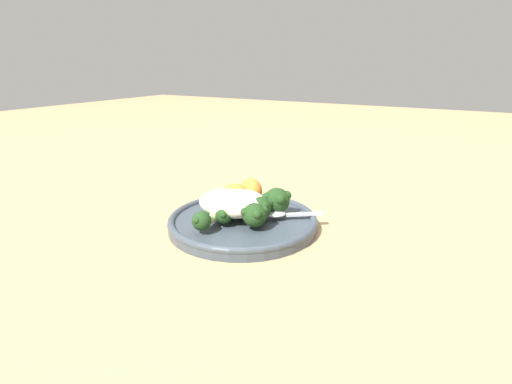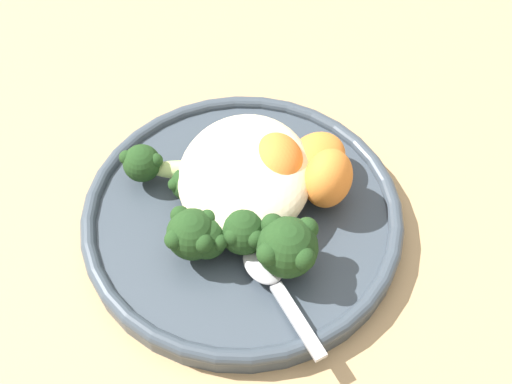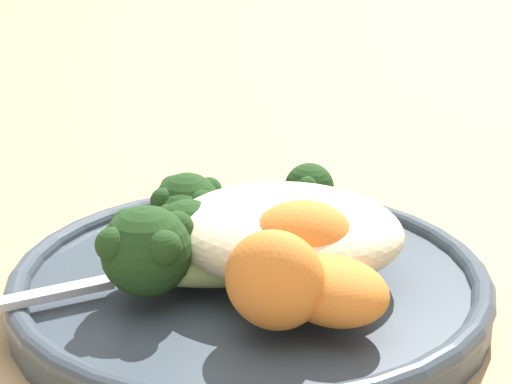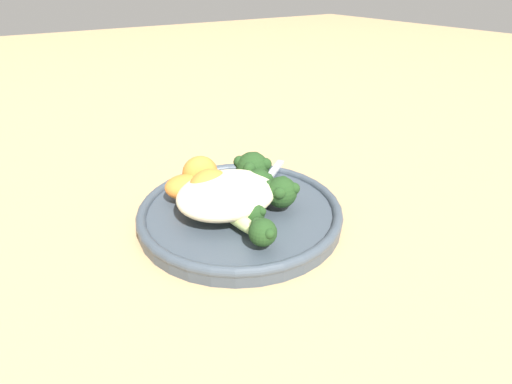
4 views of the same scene
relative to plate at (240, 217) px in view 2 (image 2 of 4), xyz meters
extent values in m
plane|color=tan|center=(0.01, 0.00, -0.01)|extent=(4.00, 4.00, 0.00)
cylinder|color=#38424C|center=(0.00, 0.00, 0.00)|extent=(0.24, 0.24, 0.02)
torus|color=#38424C|center=(0.00, 0.00, 0.00)|extent=(0.24, 0.24, 0.01)
ellipsoid|color=beige|center=(-0.02, 0.00, 0.03)|extent=(0.12, 0.10, 0.04)
ellipsoid|color=#ADC675|center=(-0.03, -0.02, 0.02)|extent=(0.02, 0.11, 0.02)
sphere|color=#1E3D19|center=(-0.02, -0.08, 0.03)|extent=(0.03, 0.03, 0.03)
sphere|color=#1E3D19|center=(-0.02, -0.07, 0.03)|extent=(0.01, 0.01, 0.01)
sphere|color=#1E3D19|center=(-0.02, -0.09, 0.03)|extent=(0.01, 0.01, 0.01)
ellipsoid|color=#ADC675|center=(-0.02, -0.01, 0.02)|extent=(0.03, 0.07, 0.01)
sphere|color=#1E3D19|center=(-0.01, -0.04, 0.02)|extent=(0.03, 0.03, 0.03)
sphere|color=#1E3D19|center=(0.00, -0.03, 0.03)|extent=(0.01, 0.01, 0.01)
sphere|color=#1E3D19|center=(-0.02, -0.04, 0.03)|extent=(0.01, 0.01, 0.01)
sphere|color=#1E3D19|center=(0.00, -0.05, 0.03)|extent=(0.01, 0.01, 0.01)
ellipsoid|color=#ADC675|center=(0.00, 0.00, 0.02)|extent=(0.10, 0.07, 0.02)
sphere|color=#1E3D19|center=(0.04, -0.03, 0.03)|extent=(0.04, 0.04, 0.04)
sphere|color=#1E3D19|center=(0.05, -0.02, 0.04)|extent=(0.01, 0.01, 0.01)
sphere|color=#1E3D19|center=(0.03, -0.02, 0.04)|extent=(0.01, 0.01, 0.01)
sphere|color=#1E3D19|center=(0.03, -0.04, 0.04)|extent=(0.01, 0.01, 0.01)
sphere|color=#1E3D19|center=(0.05, -0.04, 0.04)|extent=(0.01, 0.01, 0.01)
ellipsoid|color=#ADC675|center=(-0.01, 0.00, 0.02)|extent=(0.10, 0.06, 0.01)
sphere|color=#1E3D19|center=(0.04, -0.02, 0.03)|extent=(0.03, 0.03, 0.03)
sphere|color=#1E3D19|center=(0.04, -0.01, 0.03)|extent=(0.01, 0.01, 0.01)
sphere|color=#1E3D19|center=(0.03, -0.02, 0.03)|extent=(0.01, 0.01, 0.01)
sphere|color=#1E3D19|center=(0.04, -0.03, 0.03)|extent=(0.01, 0.01, 0.01)
ellipsoid|color=#ADC675|center=(-0.01, 0.01, 0.02)|extent=(0.07, 0.03, 0.02)
sphere|color=#1E3D19|center=(0.03, 0.01, 0.03)|extent=(0.04, 0.04, 0.04)
sphere|color=#1E3D19|center=(0.04, 0.02, 0.03)|extent=(0.01, 0.01, 0.01)
sphere|color=#1E3D19|center=(0.02, 0.02, 0.03)|extent=(0.01, 0.01, 0.01)
sphere|color=#1E3D19|center=(0.02, 0.00, 0.03)|extent=(0.01, 0.01, 0.01)
sphere|color=#1E3D19|center=(0.04, 0.00, 0.03)|extent=(0.01, 0.01, 0.01)
ellipsoid|color=#ADC675|center=(0.00, 0.02, 0.02)|extent=(0.09, 0.05, 0.02)
sphere|color=#1E3D19|center=(0.04, 0.04, 0.03)|extent=(0.04, 0.04, 0.04)
sphere|color=#1E3D19|center=(0.05, 0.05, 0.04)|extent=(0.02, 0.02, 0.02)
sphere|color=#1E3D19|center=(0.03, 0.05, 0.04)|extent=(0.02, 0.02, 0.02)
sphere|color=#1E3D19|center=(0.03, 0.03, 0.04)|extent=(0.02, 0.02, 0.02)
sphere|color=#1E3D19|center=(0.05, 0.03, 0.04)|extent=(0.02, 0.02, 0.02)
ellipsoid|color=orange|center=(-0.03, 0.02, 0.03)|extent=(0.06, 0.05, 0.04)
ellipsoid|color=orange|center=(-0.04, 0.05, 0.02)|extent=(0.06, 0.06, 0.03)
ellipsoid|color=orange|center=(-0.02, 0.06, 0.03)|extent=(0.05, 0.05, 0.04)
ellipsoid|color=orange|center=(-0.02, 0.02, 0.03)|extent=(0.04, 0.05, 0.04)
cube|color=#B7B7BC|center=(0.09, 0.05, 0.01)|extent=(0.06, 0.04, 0.00)
ellipsoid|color=#B7B7BC|center=(0.05, 0.02, 0.02)|extent=(0.04, 0.04, 0.01)
camera|label=1|loc=(0.32, -0.51, 0.25)|focal=28.00mm
camera|label=2|loc=(0.31, 0.05, 0.45)|focal=50.00mm
camera|label=3|loc=(-0.06, 0.39, 0.19)|focal=60.00mm
camera|label=4|loc=(-0.21, -0.35, 0.25)|focal=28.00mm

